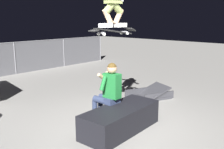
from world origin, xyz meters
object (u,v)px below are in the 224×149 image
at_px(skateboard, 113,31).
at_px(person_sitting_on_ledge, 108,90).
at_px(kicker_ramp, 149,95).
at_px(ledge_box_main, 121,119).

bearing_deg(skateboard, person_sitting_on_ledge, 99.58).
xyz_separation_m(person_sitting_on_ledge, kicker_ramp, (2.12, 0.41, -0.66)).
height_order(ledge_box_main, skateboard, skateboard).
bearing_deg(ledge_box_main, kicker_ramp, 20.50).
bearing_deg(kicker_ramp, skateboard, -165.76).
height_order(person_sitting_on_ledge, skateboard, skateboard).
bearing_deg(kicker_ramp, ledge_box_main, -159.50).
distance_m(ledge_box_main, person_sitting_on_ledge, 0.64).
height_order(person_sitting_on_ledge, kicker_ramp, person_sitting_on_ledge).
bearing_deg(person_sitting_on_ledge, kicker_ramp, 10.96).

